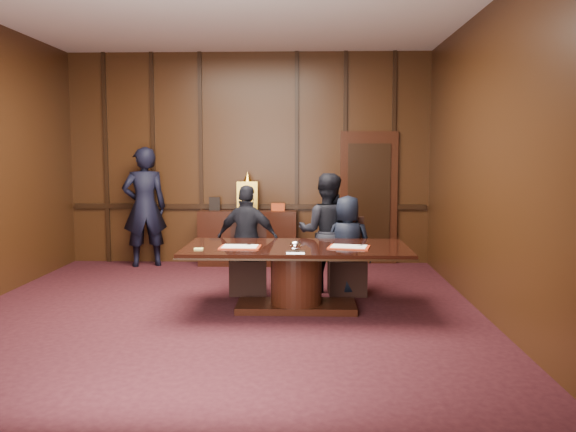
# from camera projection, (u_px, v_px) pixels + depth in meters

# --- Properties ---
(room) EXTENTS (7.00, 7.04, 3.50)m
(room) POSITION_uv_depth(u_px,v_px,m) (226.00, 164.00, 6.82)
(room) COLOR black
(room) RESTS_ON ground
(sideboard) EXTENTS (1.60, 0.45, 1.54)m
(sideboard) POSITION_uv_depth(u_px,v_px,m) (248.00, 236.00, 10.06)
(sideboard) COLOR black
(sideboard) RESTS_ON ground
(conference_table) EXTENTS (2.62, 1.32, 0.76)m
(conference_table) POSITION_uv_depth(u_px,v_px,m) (296.00, 267.00, 7.14)
(conference_table) COLOR black
(conference_table) RESTS_ON ground
(folder_left) EXTENTS (0.47, 0.35, 0.02)m
(folder_left) POSITION_uv_depth(u_px,v_px,m) (240.00, 247.00, 7.00)
(folder_left) COLOR #B82D11
(folder_left) RESTS_ON conference_table
(folder_right) EXTENTS (0.51, 0.41, 0.02)m
(folder_right) POSITION_uv_depth(u_px,v_px,m) (349.00, 247.00, 6.99)
(folder_right) COLOR #B82D11
(folder_right) RESTS_ON conference_table
(inkstand) EXTENTS (0.20, 0.14, 0.12)m
(inkstand) POSITION_uv_depth(u_px,v_px,m) (296.00, 247.00, 6.66)
(inkstand) COLOR white
(inkstand) RESTS_ON conference_table
(notepad) EXTENTS (0.10, 0.07, 0.01)m
(notepad) POSITION_uv_depth(u_px,v_px,m) (199.00, 249.00, 6.86)
(notepad) COLOR #FFF67C
(notepad) RESTS_ON conference_table
(chair_left) EXTENTS (0.51, 0.51, 0.99)m
(chair_left) POSITION_uv_depth(u_px,v_px,m) (248.00, 271.00, 8.06)
(chair_left) COLOR black
(chair_left) RESTS_ON ground
(chair_right) EXTENTS (0.50, 0.50, 0.99)m
(chair_right) POSITION_uv_depth(u_px,v_px,m) (347.00, 271.00, 8.02)
(chair_right) COLOR black
(chair_right) RESTS_ON ground
(signatory_left) EXTENTS (0.89, 0.51, 1.43)m
(signatory_left) POSITION_uv_depth(u_px,v_px,m) (248.00, 240.00, 7.94)
(signatory_left) COLOR black
(signatory_left) RESTS_ON ground
(signatory_right) EXTENTS (0.67, 0.47, 1.30)m
(signatory_right) POSITION_uv_depth(u_px,v_px,m) (347.00, 245.00, 7.90)
(signatory_right) COLOR black
(signatory_right) RESTS_ON ground
(witness_left) EXTENTS (0.83, 0.68, 1.94)m
(witness_left) POSITION_uv_depth(u_px,v_px,m) (145.00, 207.00, 9.90)
(witness_left) COLOR black
(witness_left) RESTS_ON ground
(witness_right) EXTENTS (0.83, 0.69, 1.58)m
(witness_right) POSITION_uv_depth(u_px,v_px,m) (326.00, 232.00, 8.13)
(witness_right) COLOR black
(witness_right) RESTS_ON ground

